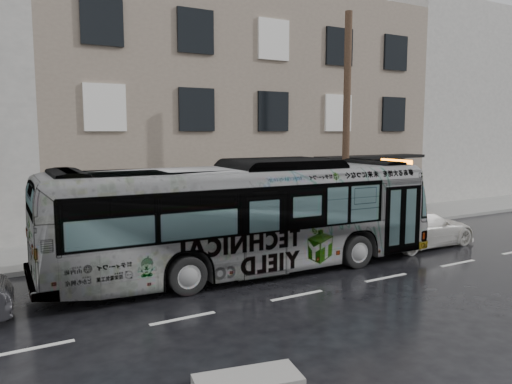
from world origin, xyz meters
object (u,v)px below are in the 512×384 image
Objects in this scene: sign_post at (364,199)px; bus at (246,216)px; white_sedan at (419,228)px; utility_pole_front at (346,123)px.

sign_post is 0.19× the size of bus.
white_sedan is (7.23, -0.31, -1.02)m from bus.
bus is at bearing 86.03° from white_sedan.
utility_pole_front is 5.28m from white_sedan.
utility_pole_front reaches higher than sign_post.
utility_pole_front reaches higher than white_sedan.
bus is 2.58× the size of white_sedan.
sign_post is at bearing 0.00° from utility_pole_front.
sign_post is 8.25m from bus.
utility_pole_front is 3.48m from sign_post.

